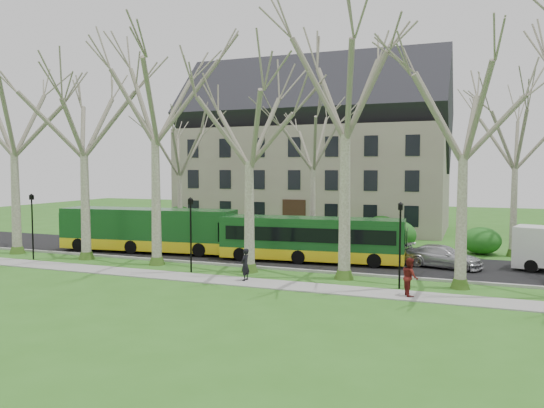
{
  "coord_description": "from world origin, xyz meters",
  "views": [
    {
      "loc": [
        9.43,
        -28.03,
        6.11
      ],
      "look_at": [
        -2.44,
        3.0,
        3.84
      ],
      "focal_mm": 35.0,
      "sensor_mm": 36.0,
      "label": 1
    }
  ],
  "objects_px": {
    "bus_lead": "(148,229)",
    "bus_follow": "(311,239)",
    "sedan": "(443,257)",
    "pedestrian_a": "(245,264)",
    "pedestrian_b": "(410,277)"
  },
  "relations": [
    {
      "from": "bus_lead",
      "to": "bus_follow",
      "type": "relative_size",
      "value": 1.09
    },
    {
      "from": "pedestrian_a",
      "to": "pedestrian_b",
      "type": "relative_size",
      "value": 0.96
    },
    {
      "from": "sedan",
      "to": "bus_follow",
      "type": "bearing_deg",
      "value": 109.76
    },
    {
      "from": "sedan",
      "to": "pedestrian_b",
      "type": "relative_size",
      "value": 2.55
    },
    {
      "from": "sedan",
      "to": "pedestrian_a",
      "type": "relative_size",
      "value": 2.67
    },
    {
      "from": "bus_lead",
      "to": "bus_follow",
      "type": "height_order",
      "value": "bus_lead"
    },
    {
      "from": "sedan",
      "to": "pedestrian_a",
      "type": "xyz_separation_m",
      "value": [
        -9.75,
        -7.7,
        0.19
      ]
    },
    {
      "from": "bus_follow",
      "to": "pedestrian_b",
      "type": "height_order",
      "value": "bus_follow"
    },
    {
      "from": "bus_lead",
      "to": "pedestrian_a",
      "type": "distance_m",
      "value": 12.4
    },
    {
      "from": "bus_follow",
      "to": "sedan",
      "type": "bearing_deg",
      "value": 1.26
    },
    {
      "from": "pedestrian_a",
      "to": "pedestrian_b",
      "type": "distance_m",
      "value": 8.68
    },
    {
      "from": "sedan",
      "to": "pedestrian_a",
      "type": "bearing_deg",
      "value": 141.88
    },
    {
      "from": "bus_follow",
      "to": "sedan",
      "type": "xyz_separation_m",
      "value": [
        8.09,
        0.88,
        -0.8
      ]
    },
    {
      "from": "bus_follow",
      "to": "sedan",
      "type": "distance_m",
      "value": 8.18
    },
    {
      "from": "pedestrian_b",
      "to": "pedestrian_a",
      "type": "bearing_deg",
      "value": 66.34
    }
  ]
}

